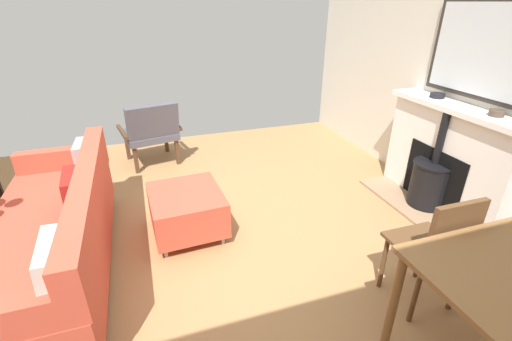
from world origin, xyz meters
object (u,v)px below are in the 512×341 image
ottoman (187,209)px  dining_chair_near_fireplace (437,245)px  mantel_bowl_near (437,95)px  armchair_accent (151,130)px  mantel_bowl_far (497,113)px  sofa (55,234)px  fireplace (444,163)px

ottoman → dining_chair_near_fireplace: dining_chair_near_fireplace is taller
mantel_bowl_near → armchair_accent: size_ratio=0.17×
mantel_bowl_near → armchair_accent: 3.17m
armchair_accent → dining_chair_near_fireplace: size_ratio=0.94×
mantel_bowl_far → sofa: bearing=-7.3°
mantel_bowl_near → dining_chair_near_fireplace: mantel_bowl_near is taller
fireplace → mantel_bowl_far: mantel_bowl_far is taller
ottoman → armchair_accent: armchair_accent is taller
armchair_accent → mantel_bowl_near: bearing=149.0°
mantel_bowl_far → armchair_accent: mantel_bowl_far is taller
sofa → dining_chair_near_fireplace: 2.61m
ottoman → armchair_accent: 1.62m
mantel_bowl_far → armchair_accent: bearing=-40.0°
sofa → ottoman: bearing=-168.3°
mantel_bowl_far → fireplace: bearing=-82.9°
fireplace → armchair_accent: size_ratio=1.78×
fireplace → mantel_bowl_near: 0.67m
fireplace → armchair_accent: fireplace is taller
sofa → armchair_accent: size_ratio=2.55×
mantel_bowl_far → ottoman: bearing=-14.5°
mantel_bowl_far → armchair_accent: (2.67, -2.24, -0.60)m
sofa → ottoman: size_ratio=3.02×
fireplace → ottoman: size_ratio=2.11×
mantel_bowl_far → dining_chair_near_fireplace: (1.11, 0.70, -0.54)m
mantel_bowl_near → fireplace: bearing=82.2°
mantel_bowl_near → dining_chair_near_fireplace: size_ratio=0.16×
mantel_bowl_far → dining_chair_near_fireplace: size_ratio=0.14×
mantel_bowl_far → ottoman: 2.69m
fireplace → ottoman: fireplace is taller
mantel_bowl_far → ottoman: mantel_bowl_far is taller
mantel_bowl_near → sofa: mantel_bowl_near is taller
ottoman → dining_chair_near_fireplace: size_ratio=0.79×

